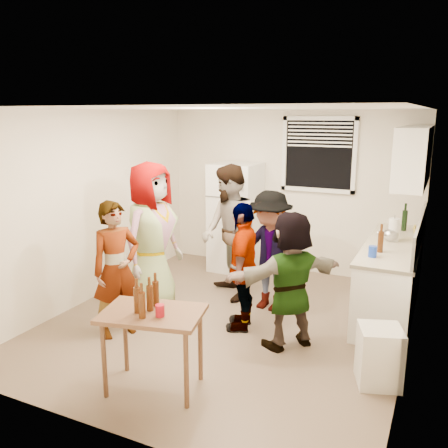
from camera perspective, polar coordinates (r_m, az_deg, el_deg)
The scene contains 23 objects.
room at distance 5.83m, azimuth 0.57°, elevation -11.65°, with size 4.00×4.50×2.50m, color #EEE4CD, non-canonical shape.
window at distance 7.26m, azimuth 11.31°, elevation 8.18°, with size 1.12×0.10×1.06m, color white, non-canonical shape.
refrigerator at distance 7.49m, azimuth 1.41°, elevation 0.83°, with size 0.70×0.70×1.70m, color white.
counter_lower at distance 6.31m, azimuth 19.41°, elevation -6.27°, with size 0.60×2.20×0.86m, color white.
countertop at distance 6.18m, azimuth 19.73°, elevation -2.32°, with size 0.64×2.22×0.04m, color beige.
backsplash at distance 6.12m, azimuth 22.52°, elevation -0.79°, with size 0.03×2.20×0.36m, color beige.
upper_cabinets at distance 6.19m, azimuth 21.89°, elevation 7.61°, with size 0.34×1.60×0.70m, color white.
kettle at distance 6.25m, azimuth 19.35°, elevation -1.95°, with size 0.23×0.19×0.19m, color silver, non-canonical shape.
paper_towel at distance 6.27m, azimuth 19.65°, elevation -1.92°, with size 0.13×0.13×0.28m, color white.
wine_bottle at distance 6.87m, azimuth 20.79°, elevation -0.74°, with size 0.07×0.07×0.28m, color black.
beer_bottle_counter at distance 5.72m, azimuth 18.23°, elevation -3.23°, with size 0.06×0.06×0.24m, color #47230C.
blue_cup at distance 5.50m, azimuth 17.40°, elevation -3.80°, with size 0.09×0.09×0.12m, color #193CB9.
picture_frame at distance 6.44m, azimuth 22.02°, elevation -0.98°, with size 0.02×0.20×0.17m, color gold.
trash_bin at distance 4.75m, azimuth 18.14°, elevation -15.13°, with size 0.37×0.37×0.55m, color silver.
serving_table at distance 4.64m, azimuth -8.29°, elevation -18.87°, with size 0.88×0.59×0.75m, color brown, non-canonical shape.
beer_bottle_table at distance 4.29m, azimuth -10.34°, elevation -10.42°, with size 0.06×0.06×0.23m, color #47230C.
red_cup at distance 4.19m, azimuth -7.69°, elevation -10.95°, with size 0.08×0.08×0.11m, color maroon.
guest_grey at distance 6.17m, azimuth -8.40°, elevation -10.35°, with size 0.93×1.90×0.60m, color gray.
guest_stripe at distance 5.68m, azimuth -12.42°, elevation -12.71°, with size 0.56×1.54×0.37m, color #141933.
guest_back_left at distance 6.57m, azimuth 0.64°, elevation -8.74°, with size 0.88×1.81×0.69m, color brown.
guest_back_right at distance 6.23m, azimuth 5.37°, elevation -10.03°, with size 0.99×1.53×0.57m, color #424247.
guest_black at distance 5.70m, azimuth 2.26°, elevation -12.27°, with size 0.87×1.49×0.36m, color black.
guest_orange at distance 5.35m, azimuth 7.73°, elevation -14.18°, with size 1.38×1.48×0.44m, color #F39556.
Camera 1 is at (2.22, -4.81, 2.45)m, focal length 38.00 mm.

